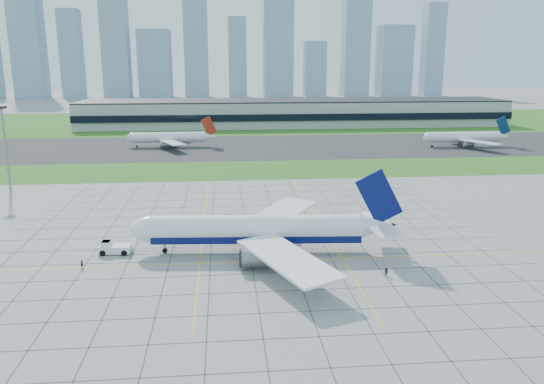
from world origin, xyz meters
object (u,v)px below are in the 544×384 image
object	(u,v)px
pushback_tug	(113,248)
distant_jet_1	(170,137)
airliner	(258,230)
crew_far	(386,272)
crew_near	(82,264)
distant_jet_2	(465,137)
light_mast	(4,138)

from	to	relation	value
pushback_tug	distant_jet_1	size ratio (longest dim) A/B	0.22
airliner	crew_far	distance (m)	27.15
crew_near	crew_far	xyz separation A→B (m)	(56.28, -9.51, 0.03)
crew_near	crew_far	distance (m)	57.08
airliner	distant_jet_1	size ratio (longest dim) A/B	1.31
distant_jet_1	crew_far	bearing A→B (deg)	-71.56
distant_jet_1	distant_jet_2	xyz separation A→B (m)	(136.45, -11.54, 0.00)
crew_near	crew_far	bearing A→B (deg)	-44.66
airliner	crew_far	world-z (taller)	airliner
pushback_tug	distant_jet_1	bearing A→B (deg)	94.61
pushback_tug	distant_jet_1	world-z (taller)	distant_jet_1
airliner	distant_jet_1	bearing A→B (deg)	106.15
crew_far	distant_jet_1	bearing A→B (deg)	163.33
light_mast	crew_near	distance (m)	78.46
light_mast	crew_far	world-z (taller)	light_mast
light_mast	crew_far	xyz separation A→B (m)	(94.06, -76.53, -15.35)
crew_near	distant_jet_1	bearing A→B (deg)	53.75
airliner	distant_jet_2	bearing A→B (deg)	55.62
crew_near	distant_jet_2	distance (m)	196.58
distant_jet_2	distant_jet_1	bearing A→B (deg)	175.16
crew_far	pushback_tug	bearing A→B (deg)	-143.30
airliner	crew_far	size ratio (longest dim) A/B	33.81
crew_near	distant_jet_1	size ratio (longest dim) A/B	0.04
airliner	crew_near	xyz separation A→B (m)	(-33.99, -5.49, -3.97)
crew_far	distant_jet_1	world-z (taller)	distant_jet_1
light_mast	pushback_tug	xyz separation A→B (m)	(42.21, -59.49, -15.01)
distant_jet_2	crew_far	bearing A→B (deg)	-119.38
pushback_tug	crew_near	bearing A→B (deg)	-116.37
crew_far	distant_jet_2	bearing A→B (deg)	115.51
crew_far	distant_jet_2	distance (m)	169.79
crew_near	distant_jet_1	distance (m)	150.03
crew_far	distant_jet_2	world-z (taller)	distant_jet_2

